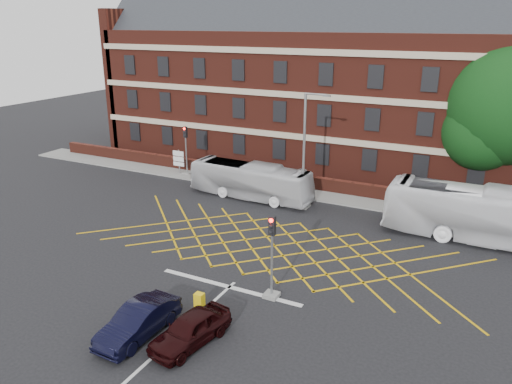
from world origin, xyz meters
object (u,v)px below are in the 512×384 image
at_px(car_maroon, 190,329).
at_px(direction_signs, 179,159).
at_px(utility_cabinet, 199,302).
at_px(car_navy, 138,321).
at_px(traffic_light_far, 186,155).
at_px(bus_right, 489,216).
at_px(street_lamp, 304,170).
at_px(traffic_light_near, 272,265).
at_px(bus_left, 251,181).
at_px(deciduous_tree, 507,113).

height_order(car_maroon, direction_signs, direction_signs).
bearing_deg(utility_cabinet, car_navy, -112.73).
distance_m(traffic_light_far, direction_signs, 0.80).
bearing_deg(bus_right, street_lamp, 87.04).
distance_m(car_navy, car_maroon, 2.36).
relative_size(traffic_light_near, utility_cabinet, 5.04).
distance_m(car_navy, street_lamp, 17.91).
bearing_deg(utility_cabinet, traffic_light_near, 44.86).
relative_size(bus_left, deciduous_tree, 0.84).
bearing_deg(street_lamp, car_navy, -91.71).
bearing_deg(car_navy, car_maroon, 15.25).
height_order(traffic_light_near, utility_cabinet, traffic_light_near).
bearing_deg(car_navy, bus_left, 103.85).
relative_size(deciduous_tree, traffic_light_near, 2.72).
height_order(car_navy, deciduous_tree, deciduous_tree).
height_order(car_navy, traffic_light_near, traffic_light_near).
bearing_deg(bus_right, traffic_light_far, 81.28).
bearing_deg(bus_left, utility_cabinet, -158.65).
bearing_deg(car_maroon, bus_right, 68.87).
xyz_separation_m(car_maroon, direction_signs, (-14.57, 19.94, 0.71)).
bearing_deg(car_maroon, traffic_light_near, 84.22).
xyz_separation_m(bus_right, deciduous_tree, (0.08, 9.23, 4.79)).
bearing_deg(bus_left, car_maroon, -157.79).
distance_m(bus_right, direction_signs, 25.25).
xyz_separation_m(bus_left, car_maroon, (6.13, -17.35, -0.69)).
distance_m(bus_left, bus_right, 16.61).
distance_m(bus_left, traffic_light_far, 8.33).
bearing_deg(utility_cabinet, car_maroon, -65.27).
relative_size(bus_right, car_navy, 2.90).
bearing_deg(deciduous_tree, traffic_light_far, -166.89).
bearing_deg(street_lamp, direction_signs, 168.02).
xyz_separation_m(bus_left, utility_cabinet, (5.05, -15.00, -0.94)).
bearing_deg(bus_left, bus_right, -89.47).
height_order(bus_left, traffic_light_near, traffic_light_near).
bearing_deg(car_maroon, bus_left, 120.40).
xyz_separation_m(bus_right, car_maroon, (-10.47, -16.70, -1.05)).
distance_m(deciduous_tree, direction_signs, 26.32).
bearing_deg(traffic_light_far, bus_right, -8.22).
relative_size(car_maroon, utility_cabinet, 4.65).
bearing_deg(traffic_light_near, car_maroon, -106.73).
bearing_deg(traffic_light_far, utility_cabinet, -54.30).
bearing_deg(direction_signs, traffic_light_far, 24.08).
xyz_separation_m(car_navy, deciduous_tree, (12.84, 26.48, 5.81)).
distance_m(car_navy, deciduous_tree, 30.00).
relative_size(bus_right, traffic_light_far, 2.89).
bearing_deg(bus_left, traffic_light_near, -145.90).
bearing_deg(bus_right, car_navy, 143.01).
bearing_deg(direction_signs, bus_right, -7.38).
distance_m(car_maroon, direction_signs, 24.71).
distance_m(deciduous_tree, utility_cabinet, 26.99).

